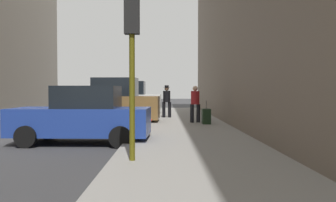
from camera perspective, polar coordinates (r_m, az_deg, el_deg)
The scene contains 10 objects.
ground_plane at distance 13.19m, azimuth -23.80°, elevation -5.70°, with size 120.00×120.00×0.00m, color #38383A.
sidewalk at distance 12.13m, azimuth 3.34°, elevation -5.84°, with size 4.00×40.00×0.15m, color gray.
parked_blue_sedan at distance 11.89m, azimuth -12.87°, elevation -2.28°, with size 4.27×2.19×1.79m.
parked_bronze_suv at distance 18.27m, azimuth -8.48°, elevation -0.32°, with size 4.67×2.19×2.25m.
parked_white_van at distance 24.99m, azimuth -6.30°, elevation 0.22°, with size 4.65×2.15×2.25m.
fire_hydrant at distance 15.11m, azimuth -3.30°, elevation -2.75°, with size 0.42×0.22×0.70m.
traffic_light at distance 8.10m, azimuth -5.51°, elevation 9.46°, with size 0.32×0.32×3.60m.
pedestrian_in_red_jacket at distance 17.51m, azimuth 4.17°, elevation -0.15°, with size 0.53×0.50×1.71m.
pedestrian_with_fedora at distance 20.69m, azimuth -0.20°, elevation 0.22°, with size 0.50×0.41×1.78m.
rolling_suitcase at distance 16.79m, azimuth 5.84°, elevation -2.33°, with size 0.37×0.57×1.04m.
Camera 1 is at (5.21, -12.01, 1.66)m, focal length 40.00 mm.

